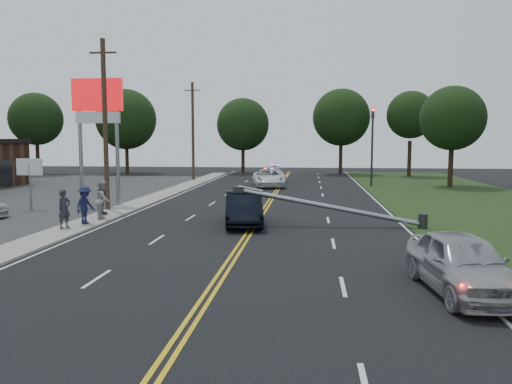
# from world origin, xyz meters

# --- Properties ---
(ground) EXTENTS (120.00, 120.00, 0.00)m
(ground) POSITION_xyz_m (0.00, 0.00, 0.00)
(ground) COLOR black
(ground) RESTS_ON ground
(sidewalk) EXTENTS (1.80, 70.00, 0.12)m
(sidewalk) POSITION_xyz_m (-8.40, 10.00, 0.06)
(sidewalk) COLOR gray
(sidewalk) RESTS_ON ground
(centerline_yellow) EXTENTS (0.36, 80.00, 0.00)m
(centerline_yellow) POSITION_xyz_m (0.00, 10.00, 0.01)
(centerline_yellow) COLOR gold
(centerline_yellow) RESTS_ON ground
(pylon_sign) EXTENTS (3.20, 0.35, 8.00)m
(pylon_sign) POSITION_xyz_m (-10.50, 14.00, 6.00)
(pylon_sign) COLOR gray
(pylon_sign) RESTS_ON ground
(small_sign) EXTENTS (1.60, 0.14, 3.10)m
(small_sign) POSITION_xyz_m (-14.00, 12.00, 2.33)
(small_sign) COLOR gray
(small_sign) RESTS_ON ground
(traffic_signal) EXTENTS (0.28, 0.41, 7.05)m
(traffic_signal) POSITION_xyz_m (8.30, 30.00, 4.21)
(traffic_signal) COLOR #2D2D30
(traffic_signal) RESTS_ON ground
(fallen_streetlight) EXTENTS (9.36, 0.44, 1.91)m
(fallen_streetlight) POSITION_xyz_m (4.19, 8.00, 0.92)
(fallen_streetlight) COLOR #2D2D30
(fallen_streetlight) RESTS_ON ground
(utility_pole_mid) EXTENTS (1.60, 0.28, 10.00)m
(utility_pole_mid) POSITION_xyz_m (-9.20, 12.00, 5.08)
(utility_pole_mid) COLOR #382619
(utility_pole_mid) RESTS_ON ground
(utility_pole_far) EXTENTS (1.60, 0.28, 10.00)m
(utility_pole_far) POSITION_xyz_m (-9.20, 34.00, 5.08)
(utility_pole_far) COLOR #382619
(utility_pole_far) RESTS_ON ground
(tree_4) EXTENTS (6.23, 6.23, 9.79)m
(tree_4) POSITION_xyz_m (-29.87, 40.65, 6.66)
(tree_4) COLOR black
(tree_4) RESTS_ON ground
(tree_5) EXTENTS (7.47, 7.47, 10.48)m
(tree_5) POSITION_xyz_m (-20.14, 44.32, 6.74)
(tree_5) COLOR black
(tree_5) RESTS_ON ground
(tree_6) EXTENTS (6.53, 6.53, 9.39)m
(tree_6) POSITION_xyz_m (-5.68, 46.11, 6.12)
(tree_6) COLOR black
(tree_6) RESTS_ON ground
(tree_7) EXTENTS (6.91, 6.91, 10.37)m
(tree_7) POSITION_xyz_m (6.44, 45.61, 6.91)
(tree_7) COLOR black
(tree_7) RESTS_ON ground
(tree_8) EXTENTS (5.41, 5.41, 9.75)m
(tree_8) POSITION_xyz_m (14.07, 42.70, 7.02)
(tree_8) COLOR black
(tree_8) RESTS_ON ground
(tree_9) EXTENTS (5.68, 5.68, 8.95)m
(tree_9) POSITION_xyz_m (15.21, 29.89, 6.09)
(tree_9) COLOR black
(tree_9) RESTS_ON ground
(crashed_sedan) EXTENTS (2.49, 5.21, 1.65)m
(crashed_sedan) POSITION_xyz_m (-0.54, 8.12, 0.82)
(crashed_sedan) COLOR black
(crashed_sedan) RESTS_ON ground
(waiting_sedan) EXTENTS (2.52, 5.12, 1.68)m
(waiting_sedan) POSITION_xyz_m (6.91, -2.23, 0.84)
(waiting_sedan) COLOR #A2A3AA
(waiting_sedan) RESTS_ON ground
(emergency_a) EXTENTS (3.48, 6.03, 1.58)m
(emergency_a) POSITION_xyz_m (-0.97, 28.34, 0.79)
(emergency_a) COLOR white
(emergency_a) RESTS_ON ground
(emergency_b) EXTENTS (2.78, 4.73, 1.29)m
(emergency_b) POSITION_xyz_m (-0.83, 34.30, 0.64)
(emergency_b) COLOR silver
(emergency_b) RESTS_ON ground
(bystander_a) EXTENTS (0.67, 0.78, 1.81)m
(bystander_a) POSITION_xyz_m (-8.62, 5.63, 1.02)
(bystander_a) COLOR #27272F
(bystander_a) RESTS_ON sidewalk
(bystander_b) EXTENTS (0.96, 1.12, 1.98)m
(bystander_b) POSITION_xyz_m (-8.00, 8.60, 1.11)
(bystander_b) COLOR #A1A0A5
(bystander_b) RESTS_ON sidewalk
(bystander_c) EXTENTS (0.94, 1.32, 1.84)m
(bystander_c) POSITION_xyz_m (-8.17, 6.85, 1.04)
(bystander_c) COLOR #1B1D45
(bystander_c) RESTS_ON sidewalk
(bystander_d) EXTENTS (0.49, 1.11, 1.87)m
(bystander_d) POSITION_xyz_m (-8.64, 9.93, 1.06)
(bystander_d) COLOR #4F433F
(bystander_d) RESTS_ON sidewalk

